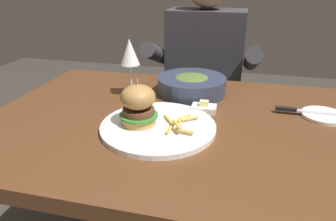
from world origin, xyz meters
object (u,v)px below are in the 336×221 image
object	(u,v)px
wine_glass	(130,55)
diner_person	(203,95)
table_knife	(306,111)
main_plate	(158,127)
soup_bowl	(192,85)
burger_sandwich	(138,105)
butter_dish	(204,108)
bread_plate	(324,115)

from	to	relation	value
wine_glass	diner_person	size ratio (longest dim) A/B	0.17
wine_glass	table_knife	world-z (taller)	wine_glass
main_plate	soup_bowl	world-z (taller)	soup_bowl
soup_bowl	burger_sandwich	bearing A→B (deg)	-107.74
diner_person	main_plate	bearing A→B (deg)	-92.58
burger_sandwich	wine_glass	size ratio (longest dim) A/B	0.65
table_knife	diner_person	world-z (taller)	diner_person
butter_dish	main_plate	bearing A→B (deg)	-126.53
soup_bowl	wine_glass	bearing A→B (deg)	-160.88
burger_sandwich	soup_bowl	distance (m)	0.31
wine_glass	diner_person	world-z (taller)	diner_person
butter_dish	soup_bowl	world-z (taller)	soup_bowl
butter_dish	soup_bowl	distance (m)	0.16
soup_bowl	diner_person	xyz separation A→B (m)	(-0.01, 0.45, -0.21)
main_plate	wine_glass	distance (m)	0.30
bread_plate	diner_person	xyz separation A→B (m)	(-0.42, 0.55, -0.18)
bread_plate	burger_sandwich	bearing A→B (deg)	-159.18
wine_glass	soup_bowl	world-z (taller)	wine_glass
table_knife	diner_person	xyz separation A→B (m)	(-0.37, 0.55, -0.19)
main_plate	burger_sandwich	world-z (taller)	burger_sandwich
butter_dish	burger_sandwich	bearing A→B (deg)	-136.86
main_plate	butter_dish	distance (m)	0.18
main_plate	burger_sandwich	size ratio (longest dim) A/B	2.47
main_plate	burger_sandwich	bearing A→B (deg)	-173.88
table_knife	soup_bowl	world-z (taller)	soup_bowl
wine_glass	butter_dish	distance (m)	0.30
wine_glass	soup_bowl	distance (m)	0.24
main_plate	soup_bowl	bearing A→B (deg)	81.70
bread_plate	wine_glass	bearing A→B (deg)	176.68
diner_person	butter_dish	bearing A→B (deg)	-83.10
soup_bowl	butter_dish	bearing A→B (deg)	-66.99
table_knife	butter_dish	bearing A→B (deg)	-171.43
bread_plate	butter_dish	distance (m)	0.35
table_knife	soup_bowl	distance (m)	0.38
burger_sandwich	soup_bowl	bearing A→B (deg)	72.26
burger_sandwich	wine_glass	distance (m)	0.26
table_knife	butter_dish	xyz separation A→B (m)	(-0.30, -0.04, -0.00)
wine_glass	soup_bowl	xyz separation A→B (m)	(0.20, 0.07, -0.11)
burger_sandwich	bread_plate	world-z (taller)	burger_sandwich
main_plate	burger_sandwich	xyz separation A→B (m)	(-0.05, -0.01, 0.06)
main_plate	wine_glass	xyz separation A→B (m)	(-0.16, 0.22, 0.14)
butter_dish	soup_bowl	bearing A→B (deg)	113.01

